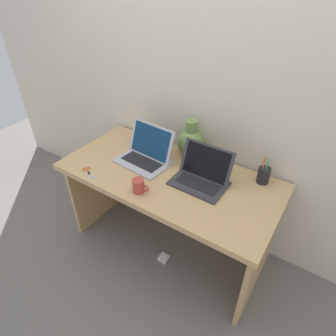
{
  "coord_description": "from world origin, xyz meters",
  "views": [
    {
      "loc": [
        0.83,
        -1.24,
        1.83
      ],
      "look_at": [
        0.0,
        0.0,
        0.76
      ],
      "focal_mm": 30.3,
      "sensor_mm": 36.0,
      "label": 1
    }
  ],
  "objects_px": {
    "coffee_mug": "(139,186)",
    "scissors": "(88,171)",
    "laptop_left": "(147,152)",
    "laptop_right": "(202,174)",
    "green_vase": "(191,141)",
    "power_brick": "(164,258)",
    "pen_cup": "(264,175)"
  },
  "relations": [
    {
      "from": "scissors",
      "to": "coffee_mug",
      "type": "bearing_deg",
      "value": 3.94
    },
    {
      "from": "laptop_left",
      "to": "power_brick",
      "type": "relative_size",
      "value": 5.4
    },
    {
      "from": "laptop_left",
      "to": "laptop_right",
      "type": "distance_m",
      "value": 0.44
    },
    {
      "from": "green_vase",
      "to": "power_brick",
      "type": "xyz_separation_m",
      "value": [
        0.05,
        -0.42,
        -0.8
      ]
    },
    {
      "from": "laptop_right",
      "to": "coffee_mug",
      "type": "distance_m",
      "value": 0.4
    },
    {
      "from": "laptop_right",
      "to": "power_brick",
      "type": "relative_size",
      "value": 4.88
    },
    {
      "from": "power_brick",
      "to": "coffee_mug",
      "type": "bearing_deg",
      "value": -132.22
    },
    {
      "from": "green_vase",
      "to": "coffee_mug",
      "type": "relative_size",
      "value": 2.42
    },
    {
      "from": "laptop_left",
      "to": "pen_cup",
      "type": "bearing_deg",
      "value": 14.98
    },
    {
      "from": "green_vase",
      "to": "power_brick",
      "type": "bearing_deg",
      "value": -83.32
    },
    {
      "from": "scissors",
      "to": "laptop_right",
      "type": "bearing_deg",
      "value": 25.48
    },
    {
      "from": "coffee_mug",
      "to": "green_vase",
      "type": "bearing_deg",
      "value": 84.66
    },
    {
      "from": "laptop_left",
      "to": "coffee_mug",
      "type": "bearing_deg",
      "value": -61.01
    },
    {
      "from": "green_vase",
      "to": "laptop_right",
      "type": "bearing_deg",
      "value": -46.62
    },
    {
      "from": "laptop_left",
      "to": "scissors",
      "type": "relative_size",
      "value": 2.61
    },
    {
      "from": "laptop_right",
      "to": "power_brick",
      "type": "distance_m",
      "value": 0.8
    },
    {
      "from": "laptop_left",
      "to": "laptop_right",
      "type": "height_order",
      "value": "laptop_left"
    },
    {
      "from": "laptop_right",
      "to": "power_brick",
      "type": "height_order",
      "value": "laptop_right"
    },
    {
      "from": "laptop_right",
      "to": "green_vase",
      "type": "relative_size",
      "value": 1.27
    },
    {
      "from": "coffee_mug",
      "to": "scissors",
      "type": "xyz_separation_m",
      "value": [
        -0.41,
        -0.03,
        -0.04
      ]
    },
    {
      "from": "laptop_right",
      "to": "pen_cup",
      "type": "height_order",
      "value": "laptop_right"
    },
    {
      "from": "pen_cup",
      "to": "laptop_left",
      "type": "bearing_deg",
      "value": -165.02
    },
    {
      "from": "laptop_left",
      "to": "laptop_right",
      "type": "bearing_deg",
      "value": -0.42
    },
    {
      "from": "power_brick",
      "to": "laptop_left",
      "type": "bearing_deg",
      "value": 144.19
    },
    {
      "from": "coffee_mug",
      "to": "power_brick",
      "type": "distance_m",
      "value": 0.75
    },
    {
      "from": "coffee_mug",
      "to": "power_brick",
      "type": "relative_size",
      "value": 1.59
    },
    {
      "from": "pen_cup",
      "to": "laptop_right",
      "type": "bearing_deg",
      "value": -147.36
    },
    {
      "from": "coffee_mug",
      "to": "power_brick",
      "type": "xyz_separation_m",
      "value": [
        0.1,
        0.11,
        -0.74
      ]
    },
    {
      "from": "laptop_right",
      "to": "scissors",
      "type": "bearing_deg",
      "value": -154.52
    },
    {
      "from": "laptop_right",
      "to": "coffee_mug",
      "type": "height_order",
      "value": "laptop_right"
    },
    {
      "from": "laptop_left",
      "to": "power_brick",
      "type": "bearing_deg",
      "value": -35.81
    },
    {
      "from": "laptop_right",
      "to": "coffee_mug",
      "type": "relative_size",
      "value": 3.07
    }
  ]
}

